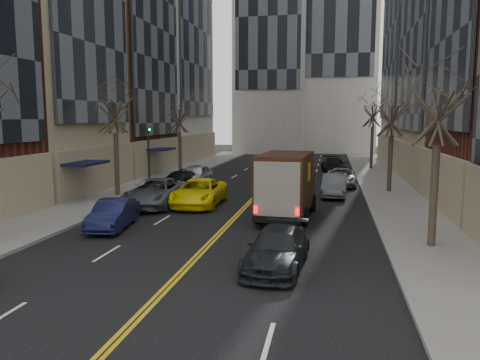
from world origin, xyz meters
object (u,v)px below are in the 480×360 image
object	(u,v)px
ups_truck	(287,185)
observer_sedan	(277,249)
pedestrian	(268,195)
taxi	(199,192)

from	to	relation	value
ups_truck	observer_sedan	bearing A→B (deg)	-83.08
ups_truck	pedestrian	world-z (taller)	ups_truck
pedestrian	taxi	bearing A→B (deg)	56.32
ups_truck	taxi	bearing A→B (deg)	159.04
ups_truck	taxi	xyz separation A→B (m)	(-5.42, 2.50, -0.93)
ups_truck	observer_sedan	size ratio (longest dim) A/B	1.33
observer_sedan	pedestrian	size ratio (longest dim) A/B	2.48
taxi	pedestrian	bearing A→B (deg)	-15.73
ups_truck	pedestrian	bearing A→B (deg)	133.31
ups_truck	taxi	distance (m)	6.04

